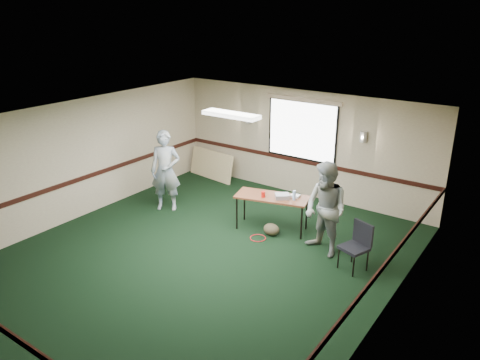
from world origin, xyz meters
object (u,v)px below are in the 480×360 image
Objects in this scene: conference_chair at (358,242)px; person_left at (166,171)px; folding_table at (272,199)px; projector at (282,196)px; person_right at (326,210)px.

person_left is at bearing -159.58° from conference_chair.
conference_chair is at bearing -31.20° from person_left.
folding_table is 2.69m from person_left.
projector is 1.20m from person_right.
conference_chair is 0.87m from person_right.
conference_chair is at bearing 8.55° from person_right.
person_right is (1.15, -0.33, 0.11)m from projector.
folding_table is 1.44m from person_right.
projector is at bearing -21.28° from person_left.
projector is 0.16× the size of person_right.
projector reaches higher than folding_table.
person_left is (-4.78, -0.03, 0.44)m from conference_chair.
projector is at bearing -10.76° from folding_table.
person_right reaches higher than conference_chair.
conference_chair is at bearing -27.64° from folding_table.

